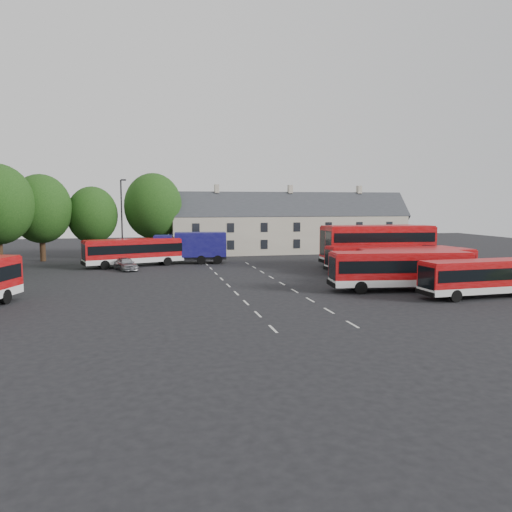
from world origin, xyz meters
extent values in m
plane|color=black|center=(0.00, 0.00, 0.00)|extent=(140.00, 140.00, 0.00)
cube|color=beige|center=(0.00, -14.00, 0.01)|extent=(0.15, 1.80, 0.01)
cube|color=beige|center=(0.00, -10.00, 0.01)|extent=(0.15, 1.80, 0.01)
cube|color=beige|center=(0.00, -6.00, 0.01)|extent=(0.15, 1.80, 0.01)
cube|color=beige|center=(0.00, -2.00, 0.01)|extent=(0.15, 1.80, 0.01)
cube|color=beige|center=(0.00, 2.00, 0.01)|extent=(0.15, 1.80, 0.01)
cube|color=beige|center=(0.00, 6.00, 0.01)|extent=(0.15, 1.80, 0.01)
cube|color=beige|center=(0.00, 10.00, 0.01)|extent=(0.15, 1.80, 0.01)
cube|color=beige|center=(0.00, 14.00, 0.01)|extent=(0.15, 1.80, 0.01)
cube|color=beige|center=(0.00, 18.00, 0.01)|extent=(0.15, 1.80, 0.01)
cube|color=beige|center=(5.00, -14.00, 0.01)|extent=(0.15, 1.80, 0.01)
cube|color=beige|center=(5.00, -10.00, 0.01)|extent=(0.15, 1.80, 0.01)
cube|color=beige|center=(5.00, -6.00, 0.01)|extent=(0.15, 1.80, 0.01)
cube|color=beige|center=(5.00, -2.00, 0.01)|extent=(0.15, 1.80, 0.01)
cube|color=beige|center=(5.00, 2.00, 0.01)|extent=(0.15, 1.80, 0.01)
cube|color=beige|center=(5.00, 6.00, 0.01)|extent=(0.15, 1.80, 0.01)
cube|color=beige|center=(5.00, 10.00, 0.01)|extent=(0.15, 1.80, 0.01)
cube|color=beige|center=(5.00, 14.00, 0.01)|extent=(0.15, 1.80, 0.01)
cube|color=beige|center=(5.00, 18.00, 0.01)|extent=(0.15, 1.80, 0.01)
cylinder|color=black|center=(-24.00, 22.00, 2.19)|extent=(0.70, 0.70, 4.38)
cylinder|color=black|center=(-20.00, 26.00, 2.01)|extent=(0.70, 0.70, 4.02)
ellipsoid|color=#15350E|center=(-20.00, 26.00, 6.68)|extent=(7.59, 7.59, 8.73)
cylinder|color=black|center=(-14.00, 28.00, 1.75)|extent=(0.70, 0.70, 3.50)
ellipsoid|color=#15350E|center=(-14.00, 28.00, 5.81)|extent=(6.60, 6.60, 7.59)
cylinder|color=black|center=(-6.00, 29.00, 2.10)|extent=(0.70, 0.70, 4.20)
ellipsoid|color=#15350E|center=(-6.00, 29.00, 6.97)|extent=(7.92, 7.92, 9.11)
cube|color=beige|center=(14.00, 30.00, 2.75)|extent=(35.00, 7.00, 5.50)
cube|color=#2D3035|center=(14.00, 30.00, 5.50)|extent=(35.70, 7.13, 7.13)
cube|color=beige|center=(3.00, 30.00, 9.46)|extent=(0.60, 0.90, 1.20)
cube|color=beige|center=(14.00, 30.00, 9.46)|extent=(0.60, 0.90, 1.20)
cube|color=beige|center=(25.00, 30.00, 9.46)|extent=(0.60, 0.90, 1.20)
cube|color=silver|center=(18.56, -8.01, 0.73)|extent=(10.54, 2.95, 0.52)
cube|color=#9E090D|center=(18.56, -8.01, 1.92)|extent=(10.54, 2.95, 1.85)
cube|color=black|center=(18.56, -8.01, 1.97)|extent=(10.13, 2.98, 0.90)
cube|color=#9E090D|center=(18.56, -8.01, 2.89)|extent=(10.33, 2.84, 0.11)
cylinder|color=black|center=(15.29, -9.26, 0.47)|extent=(0.96, 0.32, 0.95)
cylinder|color=black|center=(21.84, -6.75, 0.47)|extent=(0.96, 0.32, 0.95)
cube|color=silver|center=(13.67, -3.84, 0.82)|extent=(11.93, 4.11, 0.58)
cube|color=#9E090D|center=(13.67, -3.84, 2.15)|extent=(11.93, 4.11, 2.07)
cube|color=black|center=(13.67, -3.84, 2.20)|extent=(11.47, 4.12, 1.01)
cube|color=#9E090D|center=(13.67, -3.84, 3.24)|extent=(11.68, 3.98, 0.13)
cylinder|color=black|center=(9.80, -4.56, 0.53)|extent=(1.09, 0.43, 1.06)
cylinder|color=black|center=(17.53, -3.12, 0.53)|extent=(1.09, 0.43, 1.06)
cube|color=silver|center=(17.37, -0.31, 0.77)|extent=(11.07, 2.88, 0.55)
cube|color=#9E090D|center=(17.37, -0.31, 2.02)|extent=(11.07, 2.88, 1.95)
cube|color=black|center=(17.37, -0.31, 2.07)|extent=(10.63, 2.92, 0.95)
cube|color=#9E090D|center=(17.37, -0.31, 3.05)|extent=(10.84, 2.77, 0.12)
cylinder|color=black|center=(13.89, -1.56, 0.50)|extent=(1.01, 0.31, 1.00)
cylinder|color=black|center=(20.84, 0.94, 0.50)|extent=(1.01, 0.31, 1.00)
cube|color=silver|center=(18.36, 3.26, 0.74)|extent=(10.67, 3.72, 0.52)
cube|color=#9E090D|center=(18.36, 3.26, 1.92)|extent=(10.67, 3.72, 1.85)
cube|color=black|center=(18.36, 3.26, 1.97)|extent=(10.26, 3.72, 0.90)
cube|color=#9E090D|center=(18.36, 3.26, 2.90)|extent=(10.45, 3.59, 0.11)
cylinder|color=black|center=(15.18, 1.76, 0.47)|extent=(0.98, 0.39, 0.95)
cylinder|color=black|center=(21.53, 4.76, 0.47)|extent=(0.98, 0.39, 0.95)
cube|color=silver|center=(16.43, 6.77, 0.73)|extent=(10.39, 2.73, 0.52)
cube|color=#9E090D|center=(16.43, 6.77, 1.90)|extent=(10.39, 2.73, 1.83)
cube|color=black|center=(16.43, 6.77, 1.94)|extent=(9.98, 2.77, 0.89)
cube|color=#9E090D|center=(16.43, 6.77, 2.86)|extent=(10.18, 2.63, 0.11)
cylinder|color=black|center=(13.17, 5.59, 0.47)|extent=(0.95, 0.30, 0.94)
cylinder|color=black|center=(19.68, 7.95, 0.47)|extent=(0.95, 0.30, 0.94)
cube|color=silver|center=(18.33, 9.19, 0.84)|extent=(12.12, 3.72, 0.60)
cube|color=#9E090D|center=(18.33, 9.19, 2.96)|extent=(12.12, 3.72, 3.63)
cube|color=black|center=(18.33, 9.19, 2.25)|extent=(11.65, 3.74, 1.03)
cube|color=#9E090D|center=(18.33, 9.19, 4.83)|extent=(11.87, 3.59, 0.13)
cylinder|color=black|center=(14.42, 8.30, 0.54)|extent=(1.11, 0.40, 1.08)
cylinder|color=black|center=(22.24, 10.09, 0.54)|extent=(1.11, 0.40, 1.08)
cube|color=black|center=(18.33, 9.19, 3.66)|extent=(11.65, 3.74, 1.03)
cube|color=silver|center=(18.75, 12.69, 0.82)|extent=(11.69, 2.85, 0.58)
cube|color=#9E090D|center=(18.75, 12.69, 2.89)|extent=(11.69, 2.85, 3.55)
cube|color=black|center=(18.75, 12.69, 2.20)|extent=(11.23, 2.91, 1.01)
cube|color=#9E090D|center=(18.75, 12.69, 4.71)|extent=(11.46, 2.74, 0.13)
cylinder|color=black|center=(15.04, 11.43, 0.53)|extent=(1.06, 0.32, 1.06)
cylinder|color=black|center=(22.46, 13.95, 0.53)|extent=(1.06, 0.32, 1.06)
cube|color=black|center=(18.75, 12.69, 3.57)|extent=(11.23, 2.91, 1.01)
cube|color=silver|center=(-8.51, 17.96, 0.80)|extent=(11.65, 5.75, 0.57)
cube|color=#9E090D|center=(-8.51, 17.96, 2.10)|extent=(11.65, 5.75, 2.02)
cube|color=black|center=(-8.51, 17.96, 2.15)|extent=(11.23, 5.68, 0.98)
cube|color=#9E090D|center=(-8.51, 17.96, 3.16)|extent=(11.40, 5.59, 0.12)
cylinder|color=black|center=(-11.66, 15.79, 0.52)|extent=(1.07, 0.57, 1.04)
cylinder|color=black|center=(-5.35, 20.13, 0.52)|extent=(1.07, 0.57, 1.04)
cube|color=black|center=(-1.81, 19.53, 0.71)|extent=(8.87, 3.16, 0.33)
cube|color=#120F5B|center=(-5.05, 19.85, 2.17)|extent=(2.43, 2.92, 2.61)
cube|color=black|center=(-6.08, 19.95, 2.56)|extent=(0.34, 2.31, 1.30)
cube|color=#120F5B|center=(-0.57, 19.40, 2.33)|extent=(6.43, 3.32, 2.93)
cylinder|color=black|center=(-4.96, 18.61, 0.54)|extent=(1.11, 0.41, 1.09)
cylinder|color=black|center=(1.59, 20.42, 0.54)|extent=(1.11, 0.41, 1.09)
imported|color=#A6A8AD|center=(-9.37, 14.65, 0.72)|extent=(3.08, 4.56, 1.44)
cylinder|color=black|center=(-9.86, 19.80, 5.06)|extent=(0.18, 0.18, 10.11)
cube|color=black|center=(-9.57, 19.86, 10.11)|extent=(0.65, 0.38, 0.18)
camera|label=1|loc=(-7.21, -41.71, 7.31)|focal=35.00mm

